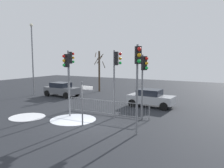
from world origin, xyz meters
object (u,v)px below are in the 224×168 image
traffic_light_rear_left (144,72)px  direction_sign_post (83,101)px  traffic_light_mid_left (116,69)px  car_silver_trailing (151,98)px  traffic_light_foreground_right (138,69)px  street_lamp (32,53)px  traffic_light_foreground_left (70,67)px  bare_tree_left (99,70)px  traffic_light_rear_right (67,70)px  car_grey_mid (62,89)px

traffic_light_rear_left → direction_sign_post: 4.33m
traffic_light_mid_left → car_silver_trailing: 5.36m
car_silver_trailing → traffic_light_foreground_right: bearing=-75.0°
street_lamp → direction_sign_post: bearing=-30.4°
traffic_light_rear_left → street_lamp: (-14.28, 3.83, 1.51)m
traffic_light_rear_left → traffic_light_foreground_left: traffic_light_foreground_left is taller
traffic_light_foreground_right → traffic_light_foreground_left: (-6.82, 2.93, -0.10)m
car_silver_trailing → bare_tree_left: size_ratio=0.78×
traffic_light_rear_right → street_lamp: 10.88m
car_grey_mid → car_silver_trailing: (10.17, -0.52, 0.00)m
car_grey_mid → street_lamp: bearing=-160.1°
traffic_light_foreground_right → bare_tree_left: bearing=-85.8°
traffic_light_foreground_right → traffic_light_foreground_left: size_ratio=1.03×
traffic_light_mid_left → direction_sign_post: bearing=-33.8°
traffic_light_mid_left → car_silver_trailing: (0.85, 4.61, -2.61)m
traffic_light_mid_left → traffic_light_foreground_right: 3.77m
traffic_light_foreground_left → street_lamp: 9.23m
traffic_light_rear_left → bare_tree_left: bearing=-107.1°
traffic_light_rear_right → car_grey_mid: 9.27m
traffic_light_rear_left → traffic_light_foreground_right: traffic_light_foreground_right is taller
traffic_light_rear_left → car_silver_trailing: 5.01m
traffic_light_rear_right → street_lamp: bearing=-18.8°
traffic_light_foreground_right → car_grey_mid: bearing=-67.8°
traffic_light_rear_left → bare_tree_left: 13.71m
traffic_light_foreground_left → street_lamp: street_lamp is taller
traffic_light_rear_right → car_silver_trailing: 7.55m
traffic_light_rear_right → street_lamp: street_lamp is taller
traffic_light_foreground_left → traffic_light_mid_left: bearing=28.4°
traffic_light_mid_left → direction_sign_post: traffic_light_mid_left is taller
car_silver_trailing → street_lamp: bearing=-177.0°
traffic_light_rear_right → bare_tree_left: bare_tree_left is taller
direction_sign_post → bare_tree_left: (-6.87, 12.83, 1.12)m
traffic_light_rear_right → direction_sign_post: traffic_light_rear_right is taller
traffic_light_foreground_right → traffic_light_foreground_left: 7.42m
traffic_light_mid_left → direction_sign_post: size_ratio=1.71×
traffic_light_rear_left → traffic_light_rear_right: traffic_light_rear_right is taller
traffic_light_foreground_left → bare_tree_left: bearing=141.7°
car_grey_mid → car_silver_trailing: 10.19m
traffic_light_foreground_right → traffic_light_rear_right: bearing=-48.0°
traffic_light_mid_left → street_lamp: street_lamp is taller
car_grey_mid → direction_sign_post: bearing=-40.1°
car_grey_mid → street_lamp: street_lamp is taller
traffic_light_foreground_right → street_lamp: bearing=-59.0°
traffic_light_mid_left → traffic_light_foreground_left: bearing=-110.5°
direction_sign_post → car_grey_mid: bearing=135.6°
car_grey_mid → bare_tree_left: (1.63, 5.02, 1.87)m
traffic_light_mid_left → car_grey_mid: bearing=-135.7°
traffic_light_foreground_right → car_silver_trailing: traffic_light_foreground_right is taller
traffic_light_rear_left → car_grey_mid: size_ratio=1.11×
traffic_light_foreground_left → street_lamp: size_ratio=0.60×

